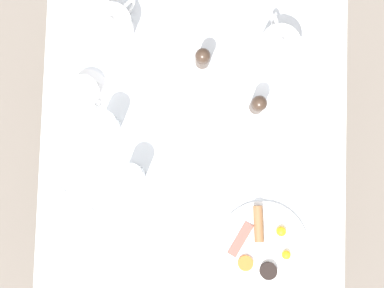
{
  "coord_description": "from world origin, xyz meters",
  "views": [
    {
      "loc": [
        0.11,
        0.0,
        2.31
      ],
      "look_at": [
        0.0,
        0.0,
        0.73
      ],
      "focal_mm": 50.0,
      "sensor_mm": 36.0,
      "label": 1
    }
  ],
  "objects_px": {
    "teapot_near": "(277,46)",
    "salt_grinder": "(201,58)",
    "fork_spare": "(303,151)",
    "spoon_for_tea": "(71,198)",
    "fork_by_plate": "(214,145)",
    "teapot_far": "(112,25)",
    "water_glass_short": "(132,175)",
    "knife_by_plate": "(144,259)",
    "teacup_with_saucer_left": "(83,92)",
    "breakfast_plate": "(262,246)",
    "water_glass_tall": "(106,124)",
    "pepper_grinder": "(257,105)"
  },
  "relations": [
    {
      "from": "teapot_near",
      "to": "salt_grinder",
      "type": "bearing_deg",
      "value": -89.79
    },
    {
      "from": "fork_spare",
      "to": "spoon_for_tea",
      "type": "bearing_deg",
      "value": -76.82
    },
    {
      "from": "salt_grinder",
      "to": "fork_by_plate",
      "type": "distance_m",
      "value": 0.26
    },
    {
      "from": "salt_grinder",
      "to": "fork_by_plate",
      "type": "bearing_deg",
      "value": 10.63
    },
    {
      "from": "teapot_far",
      "to": "fork_spare",
      "type": "height_order",
      "value": "teapot_far"
    },
    {
      "from": "water_glass_short",
      "to": "fork_by_plate",
      "type": "bearing_deg",
      "value": 112.49
    },
    {
      "from": "teapot_near",
      "to": "knife_by_plate",
      "type": "height_order",
      "value": "teapot_near"
    },
    {
      "from": "fork_by_plate",
      "to": "fork_spare",
      "type": "height_order",
      "value": "same"
    },
    {
      "from": "teacup_with_saucer_left",
      "to": "salt_grinder",
      "type": "xyz_separation_m",
      "value": [
        -0.11,
        0.35,
        0.03
      ]
    },
    {
      "from": "fork_by_plate",
      "to": "spoon_for_tea",
      "type": "relative_size",
      "value": 1.23
    },
    {
      "from": "teapot_far",
      "to": "water_glass_short",
      "type": "height_order",
      "value": "teapot_far"
    },
    {
      "from": "water_glass_short",
      "to": "teapot_near",
      "type": "bearing_deg",
      "value": 133.39
    },
    {
      "from": "teapot_near",
      "to": "fork_spare",
      "type": "bearing_deg",
      "value": 5.73
    },
    {
      "from": "teapot_near",
      "to": "teacup_with_saucer_left",
      "type": "relative_size",
      "value": 1.38
    },
    {
      "from": "breakfast_plate",
      "to": "teapot_far",
      "type": "distance_m",
      "value": 0.79
    },
    {
      "from": "fork_spare",
      "to": "water_glass_tall",
      "type": "bearing_deg",
      "value": -95.69
    },
    {
      "from": "teapot_near",
      "to": "teacup_with_saucer_left",
      "type": "height_order",
      "value": "teapot_near"
    },
    {
      "from": "breakfast_plate",
      "to": "teapot_far",
      "type": "height_order",
      "value": "teapot_far"
    },
    {
      "from": "fork_spare",
      "to": "water_glass_short",
      "type": "bearing_deg",
      "value": -80.23
    },
    {
      "from": "teapot_near",
      "to": "water_glass_short",
      "type": "bearing_deg",
      "value": -57.4
    },
    {
      "from": "teapot_near",
      "to": "salt_grinder",
      "type": "height_order",
      "value": "teapot_near"
    },
    {
      "from": "salt_grinder",
      "to": "fork_spare",
      "type": "height_order",
      "value": "salt_grinder"
    },
    {
      "from": "knife_by_plate",
      "to": "pepper_grinder",
      "type": "bearing_deg",
      "value": 145.49
    },
    {
      "from": "salt_grinder",
      "to": "spoon_for_tea",
      "type": "height_order",
      "value": "salt_grinder"
    },
    {
      "from": "teapot_far",
      "to": "knife_by_plate",
      "type": "relative_size",
      "value": 0.77
    },
    {
      "from": "water_glass_short",
      "to": "fork_spare",
      "type": "height_order",
      "value": "water_glass_short"
    },
    {
      "from": "water_glass_tall",
      "to": "knife_by_plate",
      "type": "height_order",
      "value": "water_glass_tall"
    },
    {
      "from": "water_glass_short",
      "to": "salt_grinder",
      "type": "height_order",
      "value": "water_glass_short"
    },
    {
      "from": "breakfast_plate",
      "to": "pepper_grinder",
      "type": "relative_size",
      "value": 2.53
    },
    {
      "from": "teapot_near",
      "to": "water_glass_short",
      "type": "distance_m",
      "value": 0.57
    },
    {
      "from": "water_glass_tall",
      "to": "knife_by_plate",
      "type": "xyz_separation_m",
      "value": [
        0.39,
        0.12,
        -0.06
      ]
    },
    {
      "from": "water_glass_short",
      "to": "fork_by_plate",
      "type": "relative_size",
      "value": 0.66
    },
    {
      "from": "teacup_with_saucer_left",
      "to": "water_glass_short",
      "type": "bearing_deg",
      "value": 32.78
    },
    {
      "from": "teapot_far",
      "to": "fork_spare",
      "type": "xyz_separation_m",
      "value": [
        0.35,
        0.58,
        -0.05
      ]
    },
    {
      "from": "water_glass_tall",
      "to": "pepper_grinder",
      "type": "relative_size",
      "value": 1.12
    },
    {
      "from": "salt_grinder",
      "to": "water_glass_short",
      "type": "bearing_deg",
      "value": -28.78
    },
    {
      "from": "salt_grinder",
      "to": "fork_by_plate",
      "type": "relative_size",
      "value": 0.62
    },
    {
      "from": "water_glass_tall",
      "to": "water_glass_short",
      "type": "distance_m",
      "value": 0.17
    },
    {
      "from": "water_glass_short",
      "to": "salt_grinder",
      "type": "distance_m",
      "value": 0.4
    },
    {
      "from": "breakfast_plate",
      "to": "knife_by_plate",
      "type": "bearing_deg",
      "value": -81.52
    },
    {
      "from": "water_glass_tall",
      "to": "fork_by_plate",
      "type": "bearing_deg",
      "value": 81.67
    },
    {
      "from": "breakfast_plate",
      "to": "fork_by_plate",
      "type": "relative_size",
      "value": 1.57
    },
    {
      "from": "salt_grinder",
      "to": "knife_by_plate",
      "type": "height_order",
      "value": "salt_grinder"
    },
    {
      "from": "knife_by_plate",
      "to": "salt_grinder",
      "type": "bearing_deg",
      "value": 165.65
    },
    {
      "from": "teapot_near",
      "to": "pepper_grinder",
      "type": "relative_size",
      "value": 1.88
    },
    {
      "from": "salt_grinder",
      "to": "teapot_far",
      "type": "bearing_deg",
      "value": -108.85
    },
    {
      "from": "teacup_with_saucer_left",
      "to": "fork_spare",
      "type": "distance_m",
      "value": 0.68
    },
    {
      "from": "spoon_for_tea",
      "to": "fork_by_plate",
      "type": "bearing_deg",
      "value": 112.3
    },
    {
      "from": "knife_by_plate",
      "to": "spoon_for_tea",
      "type": "xyz_separation_m",
      "value": [
        -0.17,
        -0.22,
        0.0
      ]
    },
    {
      "from": "knife_by_plate",
      "to": "fork_spare",
      "type": "bearing_deg",
      "value": 125.68
    }
  ]
}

